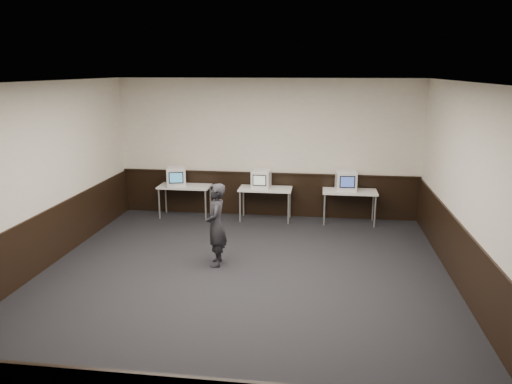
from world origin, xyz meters
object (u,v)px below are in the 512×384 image
Objects in this scene: desk_left at (185,189)px; emac_center at (261,179)px; emac_right at (346,181)px; person at (216,225)px; desk_right at (350,194)px; desk_center at (265,191)px; emac_left at (176,177)px.

emac_center is at bearing -0.20° from desk_left.
emac_center is 1.90m from emac_right.
emac_right is at bearing 133.15° from person.
desk_center is at bearing 180.00° from desk_right.
desk_center is 2.34× the size of emac_right.
desk_right is 2.34× the size of emac_right.
person reaches higher than emac_center.
emac_right is at bearing 0.41° from desk_left.
emac_left reaches higher than emac_center.
desk_right is at bearing 0.00° from desk_center.
emac_center is at bearing 163.63° from person.
person is (1.54, -2.79, -0.23)m from emac_left.
emac_center is 2.87m from person.
emac_right reaches higher than desk_right.
emac_left is at bearing 176.17° from emac_right.
emac_right is (3.71, 0.03, 0.29)m from desk_left.
emac_center is (1.98, 0.03, -0.01)m from emac_left.
emac_left is (-0.18, -0.04, 0.29)m from desk_left.
desk_right is 2.15× the size of emac_left.
emac_left is at bearing -179.45° from desk_right.
emac_right reaches higher than desk_center.
emac_center reaches higher than desk_left.
desk_right is 2.02m from emac_center.
desk_left is 0.34m from emac_left.
desk_left is at bearing -3.80° from emac_left.
desk_center and desk_right have the same top height.
emac_right is at bearing -14.85° from emac_left.
person reaches higher than desk_center.
desk_left is 1.82m from emac_center.
desk_left is 3.80m from desk_right.
person is at bearing -134.19° from emac_right.
desk_center is 1.00× the size of desk_right.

